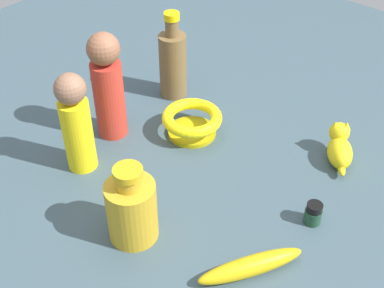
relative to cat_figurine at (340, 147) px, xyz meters
name	(u,v)px	position (x,y,z in m)	size (l,w,h in m)	color
ground	(192,169)	(0.23, -0.22, -0.03)	(2.00, 2.00, 0.00)	#384C56
cat_figurine	(340,147)	(0.00, 0.00, 0.00)	(0.11, 0.10, 0.08)	yellow
bottle_tall	(173,63)	(0.04, -0.44, 0.06)	(0.07, 0.07, 0.22)	brown
nail_polish_jar	(313,213)	(0.20, 0.05, -0.01)	(0.03, 0.03, 0.05)	#1E432B
person_figure_child	(76,122)	(0.37, -0.41, 0.08)	(0.07, 0.07, 0.23)	yellow
banana	(251,266)	(0.37, 0.03, -0.02)	(0.19, 0.04, 0.04)	gold
person_figure_adult	(108,85)	(0.25, -0.44, 0.09)	(0.08, 0.08, 0.25)	red
bowl	(192,121)	(0.14, -0.30, 0.00)	(0.14, 0.14, 0.06)	#B4A30E
bottle_short	(132,208)	(0.44, -0.19, 0.03)	(0.09, 0.09, 0.16)	gold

